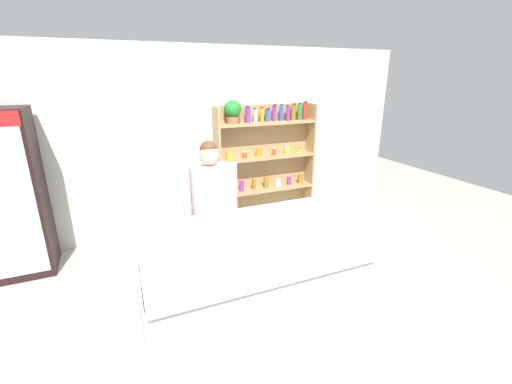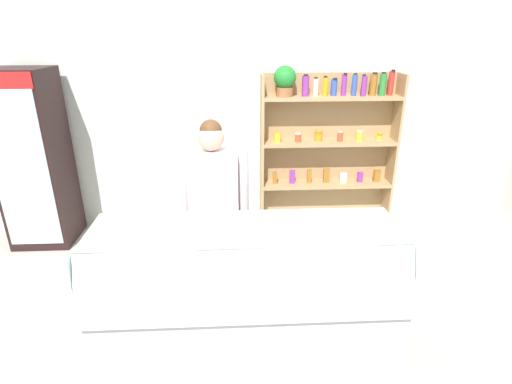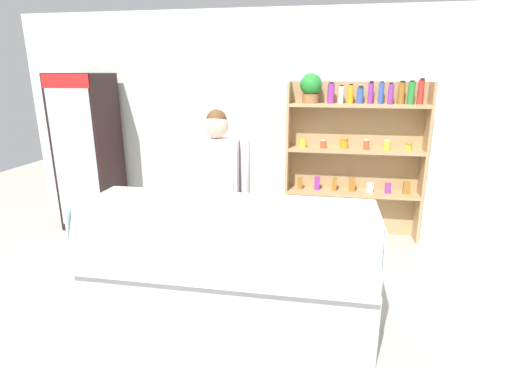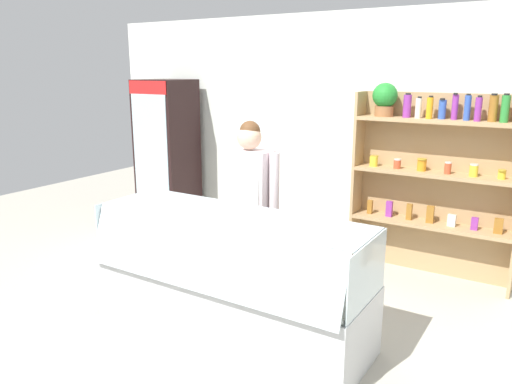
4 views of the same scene
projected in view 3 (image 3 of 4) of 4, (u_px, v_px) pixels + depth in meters
The scene contains 6 objects.
ground_plane at pixel (244, 317), 3.33m from camera, with size 12.00×12.00×0.00m, color #B7B2A3.
back_wall at pixel (279, 123), 5.04m from camera, with size 6.80×0.10×2.70m, color silver.
drinks_fridge at pixel (89, 153), 5.12m from camera, with size 0.64×0.61×1.96m.
shelving_unit at pixel (350, 147), 4.75m from camera, with size 1.61×0.29×1.96m.
deli_display_case at pixel (228, 287), 3.19m from camera, with size 2.25×0.80×1.01m.
shop_clerk at pixel (218, 184), 3.68m from camera, with size 0.61×0.25×1.65m.
Camera 3 is at (0.61, -2.83, 1.95)m, focal length 28.00 mm.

